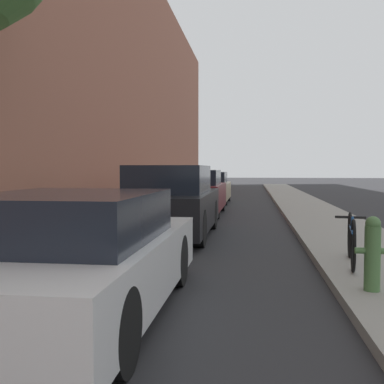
% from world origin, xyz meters
% --- Properties ---
extents(ground_plane, '(120.00, 120.00, 0.00)m').
position_xyz_m(ground_plane, '(0.00, 16.00, 0.00)').
color(ground_plane, '#28282B').
extents(sidewalk_left, '(2.00, 52.00, 0.12)m').
position_xyz_m(sidewalk_left, '(-2.90, 16.00, 0.06)').
color(sidewalk_left, gray).
rests_on(sidewalk_left, ground).
extents(sidewalk_right, '(2.00, 52.00, 0.12)m').
position_xyz_m(sidewalk_right, '(2.90, 16.00, 0.06)').
color(sidewalk_right, gray).
rests_on(sidewalk_right, ground).
extents(building_facade_left, '(0.70, 52.00, 10.97)m').
position_xyz_m(building_facade_left, '(-4.25, 16.00, 5.49)').
color(building_facade_left, '#9E604C').
rests_on(building_facade_left, ground).
extents(parked_car_white, '(1.83, 4.06, 1.23)m').
position_xyz_m(parked_car_white, '(-0.79, 5.23, 0.60)').
color(parked_car_white, black).
rests_on(parked_car_white, ground).
extents(parked_car_black, '(1.75, 4.25, 1.53)m').
position_xyz_m(parked_car_black, '(-0.79, 10.63, 0.73)').
color(parked_car_black, black).
rests_on(parked_car_black, ground).
extents(parked_car_maroon, '(1.90, 4.03, 1.43)m').
position_xyz_m(parked_car_maroon, '(-0.94, 15.43, 0.69)').
color(parked_car_maroon, black).
rests_on(parked_car_maroon, ground).
extents(parked_car_champagne, '(1.89, 3.99, 1.33)m').
position_xyz_m(parked_car_champagne, '(-0.99, 20.41, 0.64)').
color(parked_car_champagne, black).
rests_on(parked_car_champagne, ground).
extents(fire_hydrant, '(0.37, 0.17, 0.83)m').
position_xyz_m(fire_hydrant, '(2.27, 6.15, 0.54)').
color(fire_hydrant, '#47703D').
rests_on(fire_hydrant, sidewalk_right).
extents(bicycle, '(0.44, 1.68, 0.69)m').
position_xyz_m(bicycle, '(2.34, 7.56, 0.48)').
color(bicycle, black).
rests_on(bicycle, sidewalk_right).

